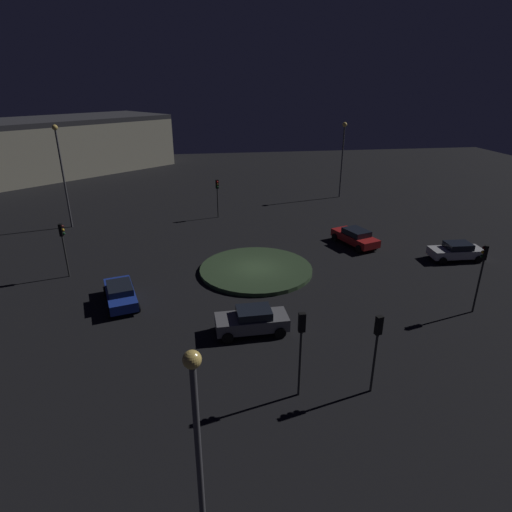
# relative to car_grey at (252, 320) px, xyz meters

# --- Properties ---
(ground_plane) EXTENTS (113.97, 113.97, 0.00)m
(ground_plane) POSITION_rel_car_grey_xyz_m (8.35, -1.49, -0.79)
(ground_plane) COLOR black
(roundabout_island) EXTENTS (8.55, 8.55, 0.30)m
(roundabout_island) POSITION_rel_car_grey_xyz_m (8.35, -1.49, -0.64)
(roundabout_island) COLOR #2D4228
(roundabout_island) RESTS_ON ground_plane
(car_grey) EXTENTS (2.00, 4.16, 1.53)m
(car_grey) POSITION_rel_car_grey_xyz_m (0.00, 0.00, 0.00)
(car_grey) COLOR slate
(car_grey) RESTS_ON ground_plane
(car_red) EXTENTS (4.90, 3.20, 1.46)m
(car_red) POSITION_rel_car_grey_xyz_m (12.57, -10.94, -0.02)
(car_red) COLOR red
(car_red) RESTS_ON ground_plane
(car_blue) EXTENTS (4.64, 2.79, 1.35)m
(car_blue) POSITION_rel_car_grey_xyz_m (4.73, 7.95, -0.08)
(car_blue) COLOR #1E38A5
(car_blue) RESTS_ON ground_plane
(car_silver) EXTENTS (2.09, 4.23, 1.43)m
(car_silver) POSITION_rel_car_grey_xyz_m (8.20, -17.82, -0.05)
(car_silver) COLOR silver
(car_silver) RESTS_ON ground_plane
(traffic_light_southwest) EXTENTS (0.37, 0.40, 4.48)m
(traffic_light_southwest) POSITION_rel_car_grey_xyz_m (0.27, -14.03, 2.39)
(traffic_light_southwest) COLOR #2D2D2D
(traffic_light_southwest) RESTS_ON ground_plane
(traffic_light_west) EXTENTS (0.38, 0.34, 4.02)m
(traffic_light_west) POSITION_rel_car_grey_xyz_m (-5.76, -4.78, 2.08)
(traffic_light_west) COLOR #2D2D2D
(traffic_light_west) RESTS_ON ground_plane
(traffic_light_east) EXTENTS (0.37, 0.33, 4.01)m
(traffic_light_east) POSITION_rel_car_grey_xyz_m (22.56, 0.42, 2.07)
(traffic_light_east) COLOR #2D2D2D
(traffic_light_east) RESTS_ON ground_plane
(traffic_light_north) EXTENTS (0.32, 0.37, 4.09)m
(traffic_light_north) POSITION_rel_car_grey_xyz_m (9.52, 12.33, 2.12)
(traffic_light_north) COLOR #2D2D2D
(traffic_light_north) RESTS_ON ground_plane
(traffic_light_west_near) EXTENTS (0.36, 0.30, 4.32)m
(traffic_light_west_near) POSITION_rel_car_grey_xyz_m (-5.50, -1.38, 2.28)
(traffic_light_west_near) COLOR #2D2D2D
(traffic_light_west_near) RESTS_ON ground_plane
(streetlamp_southeast) EXTENTS (0.55, 0.55, 8.94)m
(streetlamp_southeast) POSITION_rel_car_grey_xyz_m (28.82, -15.10, 5.11)
(streetlamp_southeast) COLOR #4C4C51
(streetlamp_southeast) RESTS_ON ground_plane
(streetlamp_west_near) EXTENTS (0.48, 0.48, 7.40)m
(streetlamp_west_near) POSITION_rel_car_grey_xyz_m (-12.01, 3.18, 3.93)
(streetlamp_west_near) COLOR #4C4C51
(streetlamp_west_near) RESTS_ON ground_plane
(streetlamp_northeast) EXTENTS (0.51, 0.51, 9.77)m
(streetlamp_northeast) POSITION_rel_car_grey_xyz_m (21.56, 15.00, 5.37)
(streetlamp_northeast) COLOR #4C4C51
(streetlamp_northeast) RESTS_ON ground_plane
(store_building) EXTENTS (34.49, 38.46, 8.20)m
(store_building) POSITION_rel_car_grey_xyz_m (48.46, 25.06, 3.31)
(store_building) COLOR #B7B299
(store_building) RESTS_ON ground_plane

